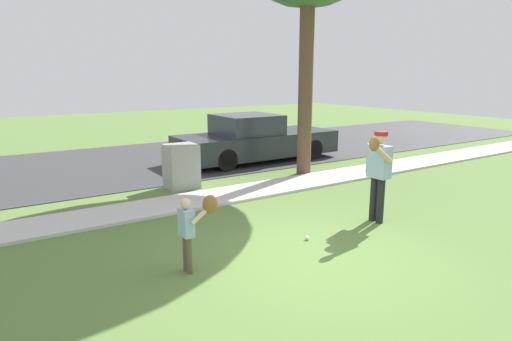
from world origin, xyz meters
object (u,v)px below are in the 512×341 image
at_px(person_adult, 378,167).
at_px(person_child, 192,223).
at_px(baseball, 307,238).
at_px(utility_cabinet, 181,166).
at_px(parked_pickup_dark, 255,140).

xyz_separation_m(person_adult, person_child, (-3.75, -0.04, -0.35)).
xyz_separation_m(person_adult, baseball, (-1.65, 0.00, -1.03)).
height_order(baseball, utility_cabinet, utility_cabinet).
bearing_deg(person_adult, parked_pickup_dark, -102.20).
bearing_deg(person_adult, utility_cabinet, -65.02).
bearing_deg(parked_pickup_dark, person_adult, -101.84).
xyz_separation_m(person_child, utility_cabinet, (1.71, 4.35, -0.18)).
distance_m(utility_cabinet, parked_pickup_dark, 3.82).
xyz_separation_m(person_adult, utility_cabinet, (-2.04, 4.31, -0.53)).
bearing_deg(person_child, parked_pickup_dark, 50.59).
xyz_separation_m(person_adult, parked_pickup_dark, (1.29, 6.17, -0.40)).
distance_m(person_adult, baseball, 1.94).
distance_m(person_child, parked_pickup_dark, 8.00).
xyz_separation_m(person_child, baseball, (2.10, 0.04, -0.68)).
bearing_deg(person_child, person_adult, 0.29).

